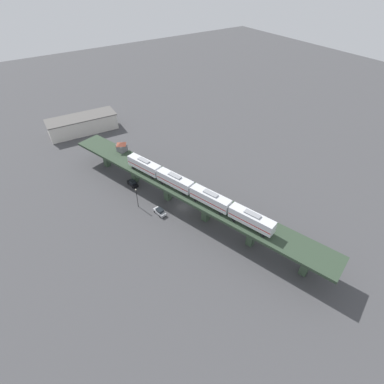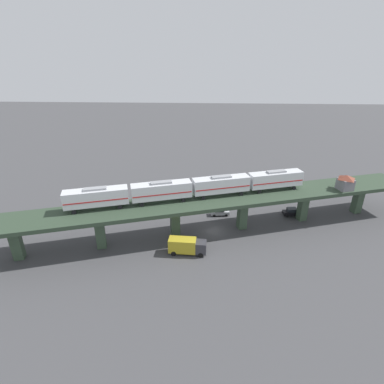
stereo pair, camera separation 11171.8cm
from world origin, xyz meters
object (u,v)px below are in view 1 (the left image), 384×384
street_car_black (133,183)px  warehouse_building (82,124)px  street_car_silver (160,211)px  delivery_truck (216,202)px  street_lamp (137,196)px  subway_train (192,189)px  signal_hut (122,146)px

street_car_black → warehouse_building: 47.21m
street_car_silver → delivery_truck: size_ratio=0.63×
street_car_black → delivery_truck: 29.29m
street_car_silver → street_lamp: bearing=121.1°
street_car_black → street_lamp: street_lamp is taller
delivery_truck → subway_train: bearing=176.1°
subway_train → street_car_silver: (-7.49, 6.26, -9.43)m
street_car_silver → delivery_truck: (15.80, -6.82, 0.82)m
signal_hut → street_car_black: 13.40m
delivery_truck → warehouse_building: bearing=103.9°
street_lamp → warehouse_building: 57.93m
delivery_truck → warehouse_building: (-17.70, 71.27, 1.65)m
street_car_black → warehouse_building: size_ratio=0.16×
signal_hut → warehouse_building: 37.72m
warehouse_building → street_car_silver: bearing=-88.3°
delivery_truck → street_lamp: (-19.75, 13.38, 2.35)m
signal_hut → delivery_truck: signal_hut is taller
signal_hut → street_car_black: size_ratio=0.88×
street_car_black → warehouse_building: bearing=91.4°
subway_train → delivery_truck: 11.98m
street_lamp → delivery_truck: bearing=-34.1°
subway_train → signal_hut: size_ratio=12.00×
subway_train → signal_hut: 34.24m
delivery_truck → street_lamp: 23.97m
street_car_silver → street_lamp: size_ratio=0.66×
street_lamp → signal_hut: bearing=76.6°
signal_hut → delivery_truck: (14.78, -34.18, -7.86)m
signal_hut → subway_train: bearing=-79.1°
street_car_black → street_lamp: 11.65m
warehouse_building → signal_hut: bearing=-85.5°
delivery_truck → warehouse_building: size_ratio=0.25×
subway_train → warehouse_building: (-9.38, 70.71, -6.96)m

